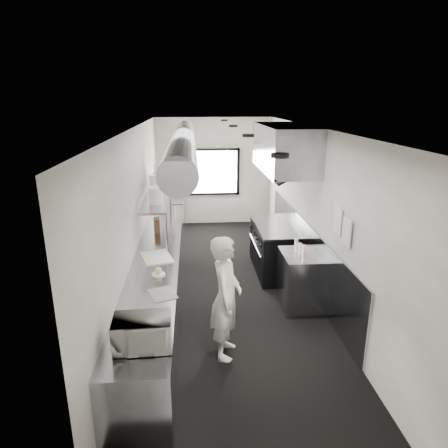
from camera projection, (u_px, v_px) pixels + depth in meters
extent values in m
cube|color=black|center=(227.00, 288.00, 7.14)|extent=(3.00, 8.00, 0.01)
cube|color=white|center=(227.00, 128.00, 6.30)|extent=(3.00, 8.00, 0.01)
cube|color=silver|center=(214.00, 172.00, 10.52)|extent=(3.00, 0.02, 2.80)
cube|color=silver|center=(274.00, 362.00, 2.91)|extent=(3.00, 0.02, 2.80)
cube|color=silver|center=(137.00, 215.00, 6.61)|extent=(0.02, 8.00, 2.80)
cube|color=silver|center=(314.00, 211.00, 6.83)|extent=(0.02, 8.00, 2.80)
cube|color=gray|center=(305.00, 251.00, 7.37)|extent=(0.03, 5.50, 1.10)
cylinder|color=#92939A|center=(184.00, 142.00, 6.70)|extent=(0.40, 6.40, 0.40)
cube|color=white|center=(214.00, 172.00, 10.48)|extent=(1.20, 0.03, 1.10)
cube|color=black|center=(214.00, 150.00, 10.33)|extent=(1.36, 0.03, 0.08)
cube|color=black|center=(214.00, 193.00, 10.68)|extent=(1.36, 0.03, 0.08)
cube|color=black|center=(190.00, 172.00, 10.46)|extent=(0.08, 0.03, 1.25)
cube|color=black|center=(238.00, 172.00, 10.55)|extent=(0.08, 0.03, 1.25)
cube|color=gray|center=(285.00, 148.00, 7.17)|extent=(0.80, 2.20, 0.80)
cube|color=gray|center=(263.00, 170.00, 7.26)|extent=(0.05, 2.20, 0.05)
cube|color=black|center=(279.00, 167.00, 7.26)|extent=(0.50, 2.10, 0.28)
cube|color=gray|center=(159.00, 280.00, 6.44)|extent=(0.70, 6.00, 0.90)
cube|color=gray|center=(159.00, 192.00, 7.53)|extent=(0.45, 3.00, 0.04)
cylinder|color=gray|center=(166.00, 232.00, 6.32)|extent=(0.04, 0.04, 0.66)
cylinder|color=gray|center=(171.00, 209.00, 7.65)|extent=(0.04, 0.04, 0.66)
cylinder|color=gray|center=(174.00, 193.00, 8.98)|extent=(0.04, 0.04, 0.66)
cube|color=black|center=(277.00, 249.00, 7.75)|extent=(0.85, 1.60, 0.90)
cube|color=gray|center=(278.00, 226.00, 7.61)|extent=(0.85, 1.60, 0.04)
cube|color=gray|center=(257.00, 250.00, 7.72)|extent=(0.03, 1.55, 0.80)
cylinder|color=gray|center=(255.00, 245.00, 7.69)|extent=(0.03, 1.30, 0.03)
cube|color=gray|center=(302.00, 280.00, 6.43)|extent=(0.65, 0.80, 0.90)
cube|color=gray|center=(170.00, 216.00, 9.96)|extent=(0.70, 1.20, 0.90)
cube|color=white|center=(338.00, 220.00, 5.63)|extent=(0.02, 0.28, 0.38)
cube|color=white|center=(347.00, 232.00, 5.31)|extent=(0.02, 0.28, 0.38)
imported|color=silver|center=(226.00, 298.00, 5.08)|extent=(0.49, 0.66, 1.65)
imported|color=silver|center=(142.00, 333.00, 3.90)|extent=(0.54, 0.42, 0.31)
cylinder|color=#AFB7A8|center=(129.00, 317.00, 4.37)|extent=(0.15, 0.15, 0.11)
cylinder|color=#AFB7A8|center=(128.00, 318.00, 4.36)|extent=(0.16, 0.16, 0.09)
cube|color=beige|center=(162.00, 294.00, 5.00)|extent=(0.41, 0.45, 0.01)
cylinder|color=white|center=(159.00, 274.00, 5.55)|extent=(0.22, 0.22, 0.02)
sphere|color=#E3D277|center=(158.00, 271.00, 5.53)|extent=(0.10, 0.10, 0.10)
cube|color=silver|center=(157.00, 257.00, 6.15)|extent=(0.57, 0.66, 0.02)
cube|color=brown|center=(157.00, 225.00, 7.33)|extent=(0.13, 0.24, 0.26)
cylinder|color=white|center=(156.00, 195.00, 6.64)|extent=(0.25, 0.25, 0.28)
cylinder|color=white|center=(157.00, 184.00, 7.30)|extent=(0.27, 0.27, 0.35)
cylinder|color=white|center=(159.00, 181.00, 7.65)|extent=(0.27, 0.27, 0.33)
cylinder|color=white|center=(160.00, 174.00, 8.21)|extent=(0.32, 0.32, 0.40)
cylinder|color=silver|center=(304.00, 256.00, 5.97)|extent=(0.07, 0.07, 0.18)
cylinder|color=silver|center=(304.00, 251.00, 6.15)|extent=(0.08, 0.08, 0.19)
cylinder|color=silver|center=(300.00, 249.00, 6.26)|extent=(0.07, 0.07, 0.18)
cylinder|color=silver|center=(296.00, 247.00, 6.37)|extent=(0.05, 0.05, 0.16)
cylinder|color=silver|center=(296.00, 243.00, 6.50)|extent=(0.07, 0.07, 0.18)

